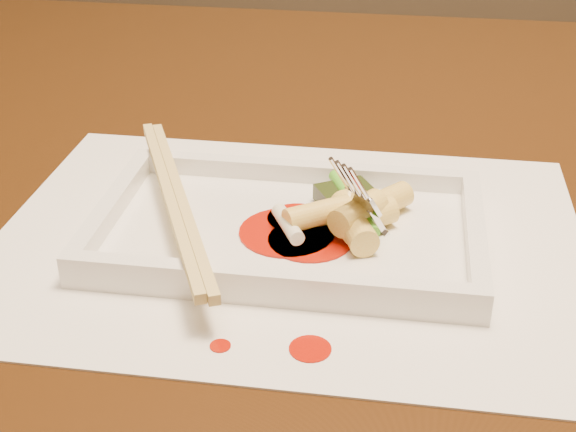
# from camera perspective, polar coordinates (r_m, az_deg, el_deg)

# --- Properties ---
(table) EXTENTS (1.40, 0.90, 0.75)m
(table) POSITION_cam_1_polar(r_m,az_deg,el_deg) (0.70, 8.09, -4.08)
(table) COLOR black
(table) RESTS_ON ground
(placemat) EXTENTS (0.40, 0.30, 0.00)m
(placemat) POSITION_cam_1_polar(r_m,az_deg,el_deg) (0.55, 0.00, -1.70)
(placemat) COLOR white
(placemat) RESTS_ON table
(sauce_splatter_a) EXTENTS (0.02, 0.02, 0.00)m
(sauce_splatter_a) POSITION_cam_1_polar(r_m,az_deg,el_deg) (0.45, 1.59, -9.42)
(sauce_splatter_a) COLOR #B41505
(sauce_splatter_a) RESTS_ON placemat
(sauce_splatter_b) EXTENTS (0.01, 0.01, 0.00)m
(sauce_splatter_b) POSITION_cam_1_polar(r_m,az_deg,el_deg) (0.45, -4.84, -9.18)
(sauce_splatter_b) COLOR #B41505
(sauce_splatter_b) RESTS_ON placemat
(plate_base) EXTENTS (0.26, 0.16, 0.01)m
(plate_base) POSITION_cam_1_polar(r_m,az_deg,el_deg) (0.55, 0.00, -1.28)
(plate_base) COLOR white
(plate_base) RESTS_ON placemat
(plate_rim_far) EXTENTS (0.26, 0.01, 0.01)m
(plate_rim_far) POSITION_cam_1_polar(r_m,az_deg,el_deg) (0.60, 1.06, 3.19)
(plate_rim_far) COLOR white
(plate_rim_far) RESTS_ON plate_base
(plate_rim_near) EXTENTS (0.26, 0.01, 0.01)m
(plate_rim_near) POSITION_cam_1_polar(r_m,az_deg,el_deg) (0.48, -1.34, -4.65)
(plate_rim_near) COLOR white
(plate_rim_near) RESTS_ON plate_base
(plate_rim_left) EXTENTS (0.01, 0.14, 0.01)m
(plate_rim_left) POSITION_cam_1_polar(r_m,az_deg,el_deg) (0.57, -12.42, 0.67)
(plate_rim_left) COLOR white
(plate_rim_left) RESTS_ON plate_base
(plate_rim_right) EXTENTS (0.01, 0.14, 0.01)m
(plate_rim_right) POSITION_cam_1_polar(r_m,az_deg,el_deg) (0.54, 13.17, -1.26)
(plate_rim_right) COLOR white
(plate_rim_right) RESTS_ON plate_base
(veg_piece) EXTENTS (0.05, 0.04, 0.01)m
(veg_piece) POSITION_cam_1_polar(r_m,az_deg,el_deg) (0.57, 4.08, 1.48)
(veg_piece) COLOR black
(veg_piece) RESTS_ON plate_base
(scallion_white) EXTENTS (0.03, 0.04, 0.01)m
(scallion_white) POSITION_cam_1_polar(r_m,az_deg,el_deg) (0.53, -0.01, -0.57)
(scallion_white) COLOR #EAEACC
(scallion_white) RESTS_ON plate_base
(scallion_green) EXTENTS (0.04, 0.08, 0.01)m
(scallion_green) POSITION_cam_1_polar(r_m,az_deg,el_deg) (0.55, 4.64, 0.96)
(scallion_green) COLOR green
(scallion_green) RESTS_ON plate_base
(chopstick_a) EXTENTS (0.11, 0.23, 0.01)m
(chopstick_a) POSITION_cam_1_polar(r_m,az_deg,el_deg) (0.55, -8.45, 1.31)
(chopstick_a) COLOR #D6BC6B
(chopstick_a) RESTS_ON plate_rim_near
(chopstick_b) EXTENTS (0.11, 0.23, 0.01)m
(chopstick_b) POSITION_cam_1_polar(r_m,az_deg,el_deg) (0.55, -7.65, 1.25)
(chopstick_b) COLOR #D6BC6B
(chopstick_b) RESTS_ON plate_rim_near
(fork) EXTENTS (0.09, 0.10, 0.14)m
(fork) POSITION_cam_1_polar(r_m,az_deg,el_deg) (0.52, 7.97, 6.51)
(fork) COLOR silver
(fork) RESTS_ON plate_base
(sauce_blob_0) EXTENTS (0.04, 0.04, 0.00)m
(sauce_blob_0) POSITION_cam_1_polar(r_m,az_deg,el_deg) (0.55, 0.65, -0.18)
(sauce_blob_0) COLOR #B41505
(sauce_blob_0) RESTS_ON plate_base
(sauce_blob_1) EXTENTS (0.06, 0.06, 0.00)m
(sauce_blob_1) POSITION_cam_1_polar(r_m,az_deg,el_deg) (0.53, 1.57, -1.71)
(sauce_blob_1) COLOR #B41505
(sauce_blob_1) RESTS_ON plate_base
(sauce_blob_2) EXTENTS (0.07, 0.07, 0.00)m
(sauce_blob_2) POSITION_cam_1_polar(r_m,az_deg,el_deg) (0.54, -0.06, -1.15)
(sauce_blob_2) COLOR #B41505
(sauce_blob_2) RESTS_ON plate_base
(rice_cake_0) EXTENTS (0.02, 0.05, 0.02)m
(rice_cake_0) POSITION_cam_1_polar(r_m,az_deg,el_deg) (0.54, 4.91, -0.00)
(rice_cake_0) COLOR #F9E774
(rice_cake_0) RESTS_ON plate_base
(rice_cake_1) EXTENTS (0.03, 0.05, 0.02)m
(rice_cake_1) POSITION_cam_1_polar(r_m,az_deg,el_deg) (0.54, 4.45, -0.10)
(rice_cake_1) COLOR #F9E774
(rice_cake_1) RESTS_ON plate_base
(rice_cake_2) EXTENTS (0.05, 0.04, 0.02)m
(rice_cake_2) POSITION_cam_1_polar(r_m,az_deg,el_deg) (0.53, 2.16, 0.18)
(rice_cake_2) COLOR #F9E774
(rice_cake_2) RESTS_ON plate_base
(rice_cake_3) EXTENTS (0.04, 0.05, 0.02)m
(rice_cake_3) POSITION_cam_1_polar(r_m,az_deg,el_deg) (0.53, 4.74, -0.67)
(rice_cake_3) COLOR #F9E774
(rice_cake_3) RESTS_ON plate_base
(rice_cake_4) EXTENTS (0.05, 0.03, 0.02)m
(rice_cake_4) POSITION_cam_1_polar(r_m,az_deg,el_deg) (0.55, 4.12, 0.41)
(rice_cake_4) COLOR #F9E774
(rice_cake_4) RESTS_ON plate_base
(rice_cake_5) EXTENTS (0.04, 0.05, 0.02)m
(rice_cake_5) POSITION_cam_1_polar(r_m,az_deg,el_deg) (0.53, 5.02, 0.22)
(rice_cake_5) COLOR #F9E774
(rice_cake_5) RESTS_ON plate_base
(rice_cake_6) EXTENTS (0.04, 0.04, 0.02)m
(rice_cake_6) POSITION_cam_1_polar(r_m,az_deg,el_deg) (0.54, 5.60, -0.01)
(rice_cake_6) COLOR #F9E774
(rice_cake_6) RESTS_ON plate_base
(rice_cake_7) EXTENTS (0.04, 0.05, 0.02)m
(rice_cake_7) POSITION_cam_1_polar(r_m,az_deg,el_deg) (0.56, 6.77, 0.95)
(rice_cake_7) COLOR #F9E774
(rice_cake_7) RESTS_ON plate_base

